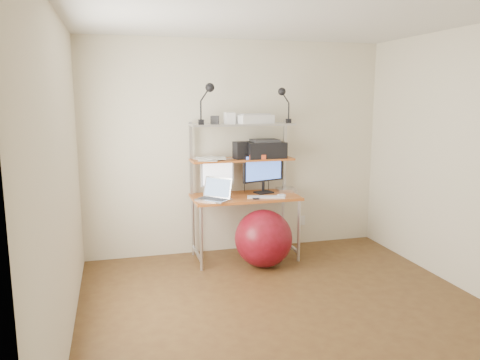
# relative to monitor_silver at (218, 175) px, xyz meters

# --- Properties ---
(room) EXTENTS (3.60, 3.60, 3.60)m
(room) POSITION_rel_monitor_silver_xyz_m (0.29, -1.55, 0.27)
(room) COLOR brown
(room) RESTS_ON ground
(computer_desk) EXTENTS (1.20, 0.60, 1.57)m
(computer_desk) POSITION_rel_monitor_silver_xyz_m (0.29, -0.04, -0.02)
(computer_desk) COLOR #B55E23
(computer_desk) RESTS_ON ground
(desktop) EXTENTS (1.20, 0.60, 0.00)m
(desktop) POSITION_rel_monitor_silver_xyz_m (0.29, -0.11, -0.24)
(desktop) COLOR #B55E23
(desktop) RESTS_ON computer_desk
(mid_shelf) EXTENTS (1.18, 0.34, 0.00)m
(mid_shelf) POSITION_rel_monitor_silver_xyz_m (0.29, 0.02, 0.18)
(mid_shelf) COLOR #B55E23
(mid_shelf) RESTS_ON computer_desk
(top_shelf) EXTENTS (1.18, 0.34, 0.00)m
(top_shelf) POSITION_rel_monitor_silver_xyz_m (0.29, 0.02, 0.58)
(top_shelf) COLOR silver
(top_shelf) RESTS_ON computer_desk
(floor) EXTENTS (3.60, 3.60, 0.00)m
(floor) POSITION_rel_monitor_silver_xyz_m (0.29, -1.55, -0.98)
(floor) COLOR brown
(floor) RESTS_ON ground
(wall_outlet) EXTENTS (0.08, 0.01, 0.12)m
(wall_outlet) POSITION_rel_monitor_silver_xyz_m (1.14, 0.24, -0.68)
(wall_outlet) COLOR white
(wall_outlet) RESTS_ON room
(monitor_silver) EXTENTS (0.40, 0.17, 0.44)m
(monitor_silver) POSITION_rel_monitor_silver_xyz_m (0.00, 0.00, 0.00)
(monitor_silver) COLOR silver
(monitor_silver) RESTS_ON desktop
(monitor_black) EXTENTS (0.53, 0.21, 0.54)m
(monitor_black) POSITION_rel_monitor_silver_xyz_m (0.55, 0.00, 0.04)
(monitor_black) COLOR black
(monitor_black) RESTS_ON desktop
(laptop) EXTENTS (0.44, 0.44, 0.30)m
(laptop) POSITION_rel_monitor_silver_xyz_m (-0.07, -0.21, -0.18)
(laptop) COLOR #BDBDC1
(laptop) RESTS_ON desktop
(keyboard) EXTENTS (0.43, 0.22, 0.01)m
(keyboard) POSITION_rel_monitor_silver_xyz_m (0.50, -0.26, -0.23)
(keyboard) COLOR white
(keyboard) RESTS_ON desktop
(mouse) EXTENTS (0.08, 0.05, 0.02)m
(mouse) POSITION_rel_monitor_silver_xyz_m (0.68, -0.25, -0.22)
(mouse) COLOR white
(mouse) RESTS_ON desktop
(mac_mini) EXTENTS (0.23, 0.23, 0.04)m
(mac_mini) POSITION_rel_monitor_silver_xyz_m (0.83, 0.01, -0.22)
(mac_mini) COLOR #BDBDC1
(mac_mini) RESTS_ON desktop
(phone) EXTENTS (0.08, 0.13, 0.01)m
(phone) POSITION_rel_monitor_silver_xyz_m (0.37, -0.28, -0.23)
(phone) COLOR black
(phone) RESTS_ON desktop
(printer) EXTENTS (0.46, 0.32, 0.21)m
(printer) POSITION_rel_monitor_silver_xyz_m (0.57, 0.03, 0.28)
(printer) COLOR black
(printer) RESTS_ON mid_shelf
(nas_cube) EXTENTS (0.16, 0.16, 0.20)m
(nas_cube) POSITION_rel_monitor_silver_xyz_m (0.26, -0.01, 0.27)
(nas_cube) COLOR black
(nas_cube) RESTS_ON mid_shelf
(red_box) EXTENTS (0.20, 0.14, 0.05)m
(red_box) POSITION_rel_monitor_silver_xyz_m (0.45, -0.06, 0.20)
(red_box) COLOR #CA4620
(red_box) RESTS_ON mid_shelf
(scanner) EXTENTS (0.48, 0.38, 0.11)m
(scanner) POSITION_rel_monitor_silver_xyz_m (0.43, 0.04, 0.63)
(scanner) COLOR white
(scanner) RESTS_ON top_shelf
(box_white) EXTENTS (0.12, 0.10, 0.13)m
(box_white) POSITION_rel_monitor_silver_xyz_m (0.14, -0.02, 0.64)
(box_white) COLOR white
(box_white) RESTS_ON top_shelf
(box_grey) EXTENTS (0.11, 0.11, 0.09)m
(box_grey) POSITION_rel_monitor_silver_xyz_m (-0.02, 0.04, 0.62)
(box_grey) COLOR #2E2E30
(box_grey) RESTS_ON top_shelf
(clip_lamp_left) EXTENTS (0.18, 0.10, 0.45)m
(clip_lamp_left) POSITION_rel_monitor_silver_xyz_m (-0.12, -0.08, 0.90)
(clip_lamp_left) COLOR black
(clip_lamp_left) RESTS_ON top_shelf
(clip_lamp_right) EXTENTS (0.16, 0.09, 0.40)m
(clip_lamp_right) POSITION_rel_monitor_silver_xyz_m (0.76, -0.04, 0.87)
(clip_lamp_right) COLOR black
(clip_lamp_right) RESTS_ON top_shelf
(exercise_ball) EXTENTS (0.63, 0.63, 0.63)m
(exercise_ball) POSITION_rel_monitor_silver_xyz_m (0.42, -0.41, -0.66)
(exercise_ball) COLOR maroon
(exercise_ball) RESTS_ON floor
(paper_stack) EXTENTS (0.38, 0.41, 0.02)m
(paper_stack) POSITION_rel_monitor_silver_xyz_m (-0.08, 0.02, 0.19)
(paper_stack) COLOR white
(paper_stack) RESTS_ON mid_shelf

